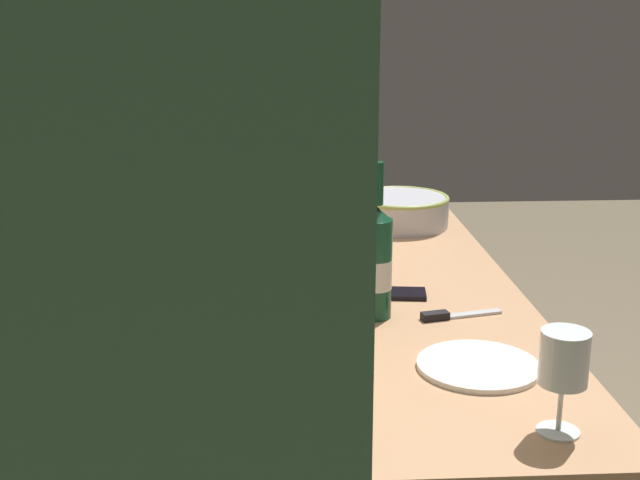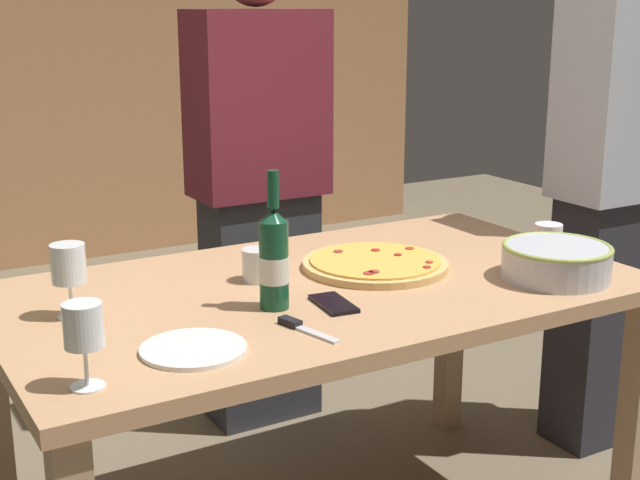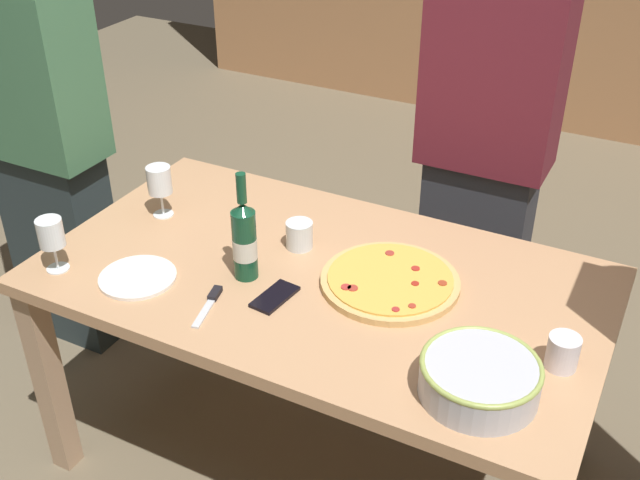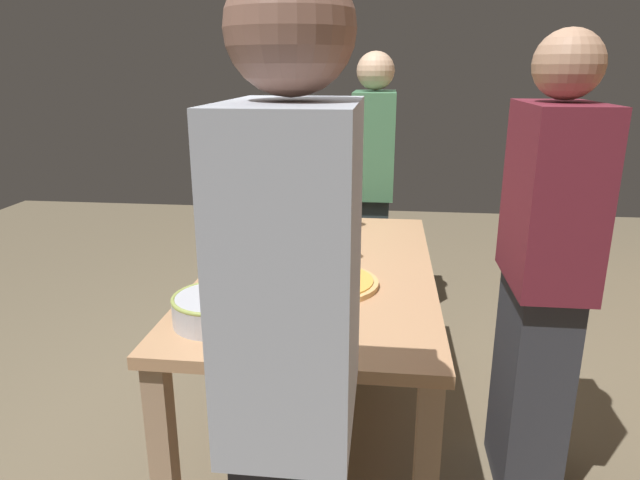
{
  "view_description": "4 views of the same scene",
  "coord_description": "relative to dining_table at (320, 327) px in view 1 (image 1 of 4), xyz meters",
  "views": [
    {
      "loc": [
        -1.8,
        0.1,
        1.37
      ],
      "look_at": [
        0.0,
        0.0,
        0.86
      ],
      "focal_mm": 47.26,
      "sensor_mm": 36.0,
      "label": 1
    },
    {
      "loc": [
        -1.07,
        -1.83,
        1.43
      ],
      "look_at": [
        0.0,
        0.0,
        0.86
      ],
      "focal_mm": 49.62,
      "sensor_mm": 36.0,
      "label": 2
    },
    {
      "loc": [
        0.82,
        -1.6,
        1.98
      ],
      "look_at": [
        0.0,
        0.0,
        0.86
      ],
      "focal_mm": 42.91,
      "sensor_mm": 36.0,
      "label": 3
    },
    {
      "loc": [
        2.14,
        0.25,
        1.52
      ],
      "look_at": [
        0.0,
        0.0,
        0.86
      ],
      "focal_mm": 31.82,
      "sensor_mm": 36.0,
      "label": 4
    }
  ],
  "objects": [
    {
      "name": "wine_glass_by_bottle",
      "position": [
        -0.68,
        -0.32,
        0.21
      ],
      "size": [
        0.07,
        0.07,
        0.16
      ],
      "color": "white",
      "rests_on": "dining_table"
    },
    {
      "name": "person_guest_right",
      "position": [
        1.14,
        0.08,
        0.21
      ],
      "size": [
        0.39,
        0.24,
        1.7
      ],
      "rotation": [
        0.0,
        0.0,
        -3.07
      ],
      "color": "#2A2932",
      "rests_on": "ground"
    },
    {
      "name": "serving_bowl",
      "position": [
        0.55,
        -0.26,
        0.14
      ],
      "size": [
        0.28,
        0.28,
        0.09
      ],
      "color": "silver",
      "rests_on": "dining_table"
    },
    {
      "name": "cup_ceramic",
      "position": [
        -0.12,
        0.1,
        0.13
      ],
      "size": [
        0.08,
        0.08,
        0.08
      ],
      "primitive_type": "cylinder",
      "color": "white",
      "rests_on": "dining_table"
    },
    {
      "name": "wine_glass_near_pizza",
      "position": [
        -0.61,
        0.07,
        0.21
      ],
      "size": [
        0.08,
        0.08,
        0.17
      ],
      "color": "white",
      "rests_on": "dining_table"
    },
    {
      "name": "wine_bottle",
      "position": [
        -0.18,
        -0.1,
        0.21
      ],
      "size": [
        0.07,
        0.07,
        0.32
      ],
      "color": "#13452B",
      "rests_on": "dining_table"
    },
    {
      "name": "cup_amber",
      "position": [
        0.69,
        -0.08,
        0.14
      ],
      "size": [
        0.08,
        0.08,
        0.09
      ],
      "primitive_type": "cylinder",
      "color": "white",
      "rests_on": "dining_table"
    },
    {
      "name": "pizza",
      "position": [
        0.2,
        0.04,
        0.11
      ],
      "size": [
        0.39,
        0.39,
        0.03
      ],
      "color": "tan",
      "rests_on": "dining_table"
    },
    {
      "name": "cell_phone",
      "position": [
        -0.06,
        -0.16,
        0.1
      ],
      "size": [
        0.09,
        0.15,
        0.01
      ],
      "primitive_type": "cube",
      "rotation": [
        0.0,
        0.0,
        6.17
      ],
      "color": "black",
      "rests_on": "dining_table"
    },
    {
      "name": "dining_table",
      "position": [
        0.0,
        0.0,
        0.0
      ],
      "size": [
        1.6,
        0.9,
        0.75
      ],
      "color": "tan",
      "rests_on": "ground"
    },
    {
      "name": "side_plate",
      "position": [
        -0.45,
        -0.26,
        0.1
      ],
      "size": [
        0.22,
        0.22,
        0.01
      ],
      "primitive_type": "cylinder",
      "color": "white",
      "rests_on": "dining_table"
    },
    {
      "name": "pizza_knife",
      "position": [
        -0.2,
        -0.26,
        0.1
      ],
      "size": [
        0.06,
        0.18,
        0.02
      ],
      "color": "silver",
      "rests_on": "dining_table"
    }
  ]
}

